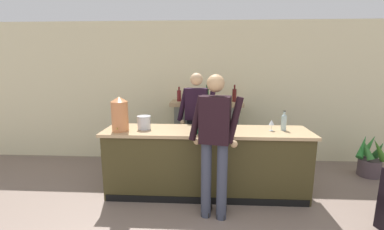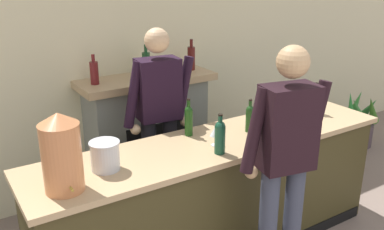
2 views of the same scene
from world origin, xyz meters
name	(u,v)px [view 1 (image 1 of 2)]	position (x,y,z in m)	size (l,w,h in m)	color
wall_back_panel	(207,93)	(0.00, 3.88, 1.38)	(12.00, 0.07, 2.75)	beige
bar_counter	(206,162)	(-0.02, 2.39, 0.50)	(2.99, 0.69, 1.00)	#3C351A
fireplace_stone	(206,132)	(-0.02, 3.62, 0.63)	(1.36, 0.52, 1.56)	gray
potted_plant_corner	(370,159)	(2.85, 3.18, 0.30)	(0.50, 0.51, 0.74)	#524348
person_customer	(215,141)	(0.08, 1.77, 1.02)	(0.65, 0.36, 1.82)	#363A4B
person_bartender	(196,120)	(-0.19, 3.03, 1.00)	(0.66, 0.34, 1.80)	black
copper_dispenser	(120,114)	(-1.25, 2.26, 1.25)	(0.24, 0.28, 0.49)	#CC7B4A
ice_bucket_steel	(144,122)	(-0.94, 2.39, 1.10)	(0.20, 0.20, 0.20)	silver
wine_bottle_merlot_tall	(229,122)	(0.30, 2.41, 1.12)	(0.07, 0.07, 0.27)	#1D4419
wine_bottle_chardonnay_pale	(198,118)	(-0.15, 2.60, 1.13)	(0.06, 0.06, 0.30)	#183E12
wine_bottle_riesling_slim	(197,124)	(-0.15, 2.19, 1.13)	(0.08, 0.08, 0.30)	#16442E
wine_bottle_rose_blush	(284,121)	(1.09, 2.43, 1.13)	(0.08, 0.08, 0.29)	#9DB6B6
wine_glass_back_row	(201,123)	(-0.10, 2.32, 1.11)	(0.09, 0.09, 0.16)	silver
wine_glass_front_right	(272,123)	(0.91, 2.40, 1.11)	(0.08, 0.08, 0.16)	silver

